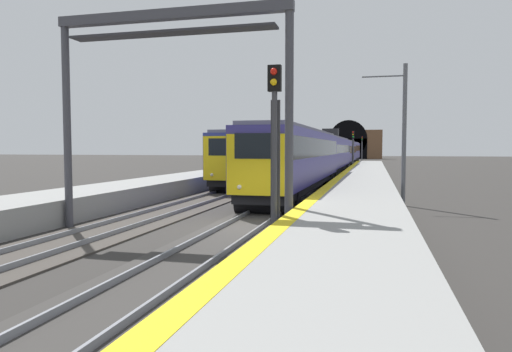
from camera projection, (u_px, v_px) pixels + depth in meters
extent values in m
plane|color=#302D2B|center=(244.00, 228.00, 17.22)|extent=(320.00, 320.00, 0.00)
cube|color=gray|center=(352.00, 219.00, 16.23)|extent=(112.00, 3.59, 1.02)
cube|color=gray|center=(47.00, 208.00, 19.28)|extent=(112.00, 3.59, 1.02)
cube|color=yellow|center=(308.00, 203.00, 16.58)|extent=(112.00, 0.50, 0.01)
cube|color=#383533|center=(244.00, 228.00, 17.22)|extent=(160.00, 2.83, 0.06)
cube|color=gray|center=(226.00, 224.00, 17.39)|extent=(160.00, 0.07, 0.15)
cube|color=gray|center=(263.00, 226.00, 17.04)|extent=(160.00, 0.07, 0.15)
cube|color=#423D38|center=(132.00, 223.00, 18.34)|extent=(160.00, 3.17, 0.06)
cube|color=gray|center=(116.00, 219.00, 18.51)|extent=(160.00, 0.07, 0.15)
cube|color=gray|center=(149.00, 221.00, 18.16)|extent=(160.00, 0.07, 0.15)
cube|color=navy|center=(299.00, 156.00, 29.69)|extent=(20.97, 3.07, 2.99)
cube|color=black|center=(299.00, 148.00, 29.66)|extent=(20.13, 3.09, 1.07)
cube|color=slate|center=(299.00, 131.00, 29.60)|extent=(20.33, 2.64, 0.20)
cube|color=black|center=(299.00, 182.00, 29.79)|extent=(20.54, 2.73, 0.51)
cylinder|color=black|center=(264.00, 204.00, 20.81)|extent=(0.95, 2.60, 0.92)
cylinder|color=black|center=(273.00, 200.00, 22.55)|extent=(0.95, 2.60, 0.92)
cylinder|color=black|center=(315.00, 180.00, 37.08)|extent=(0.95, 2.60, 0.92)
cylinder|color=black|center=(318.00, 178.00, 38.81)|extent=(0.95, 2.60, 0.92)
cube|color=yellow|center=(257.00, 165.00, 19.57)|extent=(0.15, 2.71, 2.60)
cube|color=black|center=(257.00, 146.00, 19.47)|extent=(0.06, 1.97, 1.07)
sphere|color=#F2EACC|center=(275.00, 188.00, 19.37)|extent=(0.20, 0.20, 0.20)
sphere|color=#F2EACC|center=(239.00, 187.00, 19.77)|extent=(0.20, 0.20, 0.20)
cube|color=navy|center=(330.00, 153.00, 50.65)|extent=(20.97, 3.07, 2.99)
cube|color=black|center=(330.00, 149.00, 50.63)|extent=(20.13, 3.09, 0.84)
cube|color=slate|center=(331.00, 138.00, 50.56)|extent=(20.33, 2.64, 0.20)
cube|color=black|center=(330.00, 168.00, 50.76)|extent=(20.54, 2.73, 0.51)
cylinder|color=black|center=(320.00, 176.00, 41.99)|extent=(0.95, 2.60, 0.92)
cylinder|color=black|center=(322.00, 175.00, 43.72)|extent=(0.95, 2.60, 0.92)
cylinder|color=black|center=(336.00, 168.00, 57.83)|extent=(0.95, 2.60, 0.92)
cylinder|color=black|center=(338.00, 168.00, 59.56)|extent=(0.95, 2.60, 0.92)
cube|color=navy|center=(343.00, 151.00, 71.62)|extent=(20.97, 3.07, 2.99)
cube|color=black|center=(343.00, 150.00, 71.60)|extent=(20.13, 3.09, 1.04)
cube|color=slate|center=(343.00, 141.00, 71.52)|extent=(20.33, 2.64, 0.20)
cube|color=black|center=(343.00, 162.00, 71.72)|extent=(20.54, 2.73, 0.51)
cylinder|color=black|center=(338.00, 167.00, 62.87)|extent=(0.95, 2.60, 0.92)
cylinder|color=black|center=(339.00, 166.00, 64.61)|extent=(0.95, 2.60, 0.92)
cylinder|color=black|center=(346.00, 163.00, 78.87)|extent=(0.95, 2.60, 0.92)
cylinder|color=black|center=(347.00, 162.00, 80.60)|extent=(0.95, 2.60, 0.92)
cube|color=navy|center=(350.00, 150.00, 92.58)|extent=(20.97, 3.07, 2.99)
cube|color=black|center=(350.00, 148.00, 92.55)|extent=(20.13, 3.09, 1.07)
cube|color=slate|center=(350.00, 142.00, 92.48)|extent=(20.33, 2.64, 0.20)
cube|color=black|center=(350.00, 159.00, 92.68)|extent=(20.54, 2.73, 0.51)
cylinder|color=black|center=(347.00, 162.00, 83.77)|extent=(0.95, 2.60, 0.92)
cylinder|color=black|center=(348.00, 162.00, 85.50)|extent=(0.95, 2.60, 0.92)
cylinder|color=black|center=(352.00, 160.00, 99.90)|extent=(0.95, 2.60, 0.92)
cylinder|color=black|center=(353.00, 159.00, 101.64)|extent=(0.95, 2.60, 0.92)
cube|color=black|center=(331.00, 133.00, 50.52)|extent=(1.32, 1.71, 0.90)
cube|color=navy|center=(258.00, 154.00, 37.92)|extent=(18.44, 2.99, 2.99)
cube|color=black|center=(258.00, 148.00, 37.89)|extent=(17.71, 3.02, 1.04)
cube|color=slate|center=(258.00, 135.00, 37.82)|extent=(17.89, 2.57, 0.20)
cube|color=black|center=(258.00, 175.00, 38.02)|extent=(18.07, 2.66, 0.50)
cylinder|color=black|center=(230.00, 187.00, 30.29)|extent=(0.93, 2.55, 0.90)
cylinder|color=black|center=(237.00, 185.00, 32.04)|extent=(0.93, 2.55, 0.90)
cylinder|color=black|center=(273.00, 175.00, 44.04)|extent=(0.93, 2.55, 0.90)
cylinder|color=black|center=(276.00, 174.00, 45.79)|extent=(0.93, 2.55, 0.90)
cube|color=yellow|center=(224.00, 158.00, 28.96)|extent=(0.15, 2.65, 2.76)
cube|color=black|center=(223.00, 147.00, 28.86)|extent=(0.06, 1.93, 1.08)
sphere|color=#F2EACC|center=(235.00, 175.00, 28.78)|extent=(0.20, 0.20, 0.20)
sphere|color=#F2EACC|center=(212.00, 175.00, 29.14)|extent=(0.20, 0.20, 0.20)
cube|color=navy|center=(296.00, 152.00, 56.18)|extent=(18.44, 2.99, 2.99)
cube|color=black|center=(296.00, 149.00, 56.15)|extent=(17.71, 3.02, 1.03)
cube|color=slate|center=(296.00, 139.00, 56.08)|extent=(17.89, 2.57, 0.20)
cube|color=black|center=(296.00, 166.00, 56.28)|extent=(18.07, 2.66, 0.50)
cylinder|color=black|center=(284.00, 172.00, 48.62)|extent=(0.93, 2.55, 0.90)
cylinder|color=black|center=(287.00, 171.00, 50.36)|extent=(0.93, 2.55, 0.90)
cylinder|color=black|center=(303.00, 167.00, 62.23)|extent=(0.93, 2.55, 0.90)
cylinder|color=black|center=(304.00, 166.00, 63.98)|extent=(0.93, 2.55, 0.90)
cube|color=navy|center=(315.00, 151.00, 74.44)|extent=(18.44, 2.99, 2.99)
cube|color=black|center=(315.00, 150.00, 74.42)|extent=(17.71, 3.02, 1.06)
cube|color=slate|center=(315.00, 141.00, 74.34)|extent=(17.89, 2.57, 0.20)
cube|color=black|center=(315.00, 162.00, 74.54)|extent=(18.07, 2.66, 0.50)
cylinder|color=black|center=(308.00, 166.00, 66.52)|extent=(0.93, 2.55, 0.90)
cylinder|color=black|center=(310.00, 165.00, 68.27)|extent=(0.93, 2.55, 0.90)
cylinder|color=black|center=(319.00, 162.00, 80.84)|extent=(0.93, 2.55, 0.90)
cylinder|color=black|center=(320.00, 162.00, 82.59)|extent=(0.93, 2.55, 0.90)
cube|color=black|center=(296.00, 135.00, 56.05)|extent=(1.32, 1.67, 0.90)
cylinder|color=#38383D|center=(274.00, 171.00, 13.55)|extent=(0.16, 0.16, 4.61)
cube|color=black|center=(275.00, 78.00, 13.39)|extent=(0.20, 0.38, 0.75)
cube|color=#38383D|center=(275.00, 171.00, 13.69)|extent=(0.04, 0.28, 4.15)
sphere|color=red|center=(274.00, 71.00, 13.25)|extent=(0.20, 0.20, 0.20)
sphere|color=yellow|center=(274.00, 82.00, 13.27)|extent=(0.20, 0.20, 0.20)
cylinder|color=#4C4C54|center=(353.00, 154.00, 63.20)|extent=(0.16, 0.16, 4.25)
cube|color=black|center=(353.00, 135.00, 63.04)|extent=(0.20, 0.38, 1.05)
cube|color=#4C4C54|center=(353.00, 154.00, 63.34)|extent=(0.04, 0.28, 3.82)
sphere|color=red|center=(353.00, 132.00, 62.90)|extent=(0.20, 0.20, 0.20)
sphere|color=yellow|center=(353.00, 134.00, 62.91)|extent=(0.20, 0.20, 0.20)
sphere|color=green|center=(353.00, 137.00, 62.93)|extent=(0.20, 0.20, 0.20)
cylinder|color=#4C4C54|center=(362.00, 151.00, 109.07)|extent=(0.16, 0.16, 4.67)
cube|color=black|center=(362.00, 138.00, 108.90)|extent=(0.20, 0.38, 1.05)
cube|color=#4C4C54|center=(362.00, 151.00, 109.21)|extent=(0.04, 0.28, 4.20)
sphere|color=red|center=(362.00, 137.00, 108.76)|extent=(0.20, 0.20, 0.20)
sphere|color=yellow|center=(362.00, 138.00, 108.77)|extent=(0.20, 0.20, 0.20)
sphere|color=green|center=(362.00, 140.00, 108.79)|extent=(0.20, 0.20, 0.20)
cylinder|color=#3F3F47|center=(67.00, 128.00, 17.34)|extent=(0.28, 0.28, 7.41)
cylinder|color=#3F3F47|center=(289.00, 126.00, 15.28)|extent=(0.28, 0.28, 7.41)
cube|color=#3F3F47|center=(170.00, 14.00, 16.07)|extent=(0.36, 8.67, 0.35)
cube|color=#2D2D33|center=(170.00, 33.00, 16.11)|extent=(0.70, 7.55, 0.08)
cube|color=brown|center=(348.00, 144.00, 128.03)|extent=(2.61, 17.98, 7.86)
cube|color=black|center=(348.00, 149.00, 126.79)|extent=(0.12, 10.07, 5.50)
cylinder|color=black|center=(348.00, 139.00, 126.63)|extent=(0.12, 10.07, 10.07)
cylinder|color=#595B60|center=(404.00, 135.00, 23.75)|extent=(0.22, 0.22, 7.24)
cylinder|color=#595B60|center=(383.00, 76.00, 23.83)|extent=(0.08, 2.14, 0.08)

